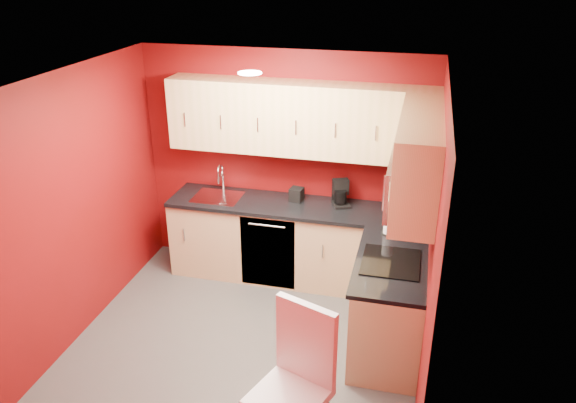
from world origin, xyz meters
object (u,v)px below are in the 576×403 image
at_px(coffee_maker, 342,193).
at_px(dining_chair, 289,390).
at_px(microwave, 412,185).
at_px(napkin_holder, 297,194).
at_px(sink, 218,193).
at_px(paper_towel, 390,222).

xyz_separation_m(coffee_maker, dining_chair, (0.03, -2.49, -0.45)).
height_order(coffee_maker, dining_chair, dining_chair).
distance_m(microwave, napkin_holder, 1.77).
bearing_deg(coffee_maker, dining_chair, -112.22).
bearing_deg(sink, microwave, -25.60).
xyz_separation_m(paper_towel, dining_chair, (-0.52, -1.95, -0.44)).
height_order(napkin_holder, dining_chair, dining_chair).
bearing_deg(napkin_holder, sink, -173.79).
xyz_separation_m(napkin_holder, paper_towel, (1.04, -0.55, 0.05)).
distance_m(microwave, paper_towel, 0.85).
bearing_deg(dining_chair, coffee_maker, 111.37).
relative_size(coffee_maker, paper_towel, 1.10).
bearing_deg(microwave, sink, 154.40).
xyz_separation_m(sink, dining_chair, (1.40, -2.40, -0.35)).
bearing_deg(coffee_maker, paper_towel, -67.27).
height_order(coffee_maker, napkin_holder, coffee_maker).
height_order(microwave, napkin_holder, microwave).
relative_size(sink, coffee_maker, 1.86).
distance_m(coffee_maker, napkin_holder, 0.50).
height_order(coffee_maker, paper_towel, coffee_maker).
xyz_separation_m(sink, napkin_holder, (0.88, 0.10, 0.04)).
distance_m(coffee_maker, paper_towel, 0.77).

